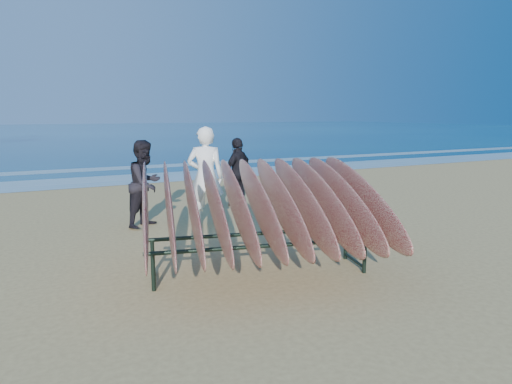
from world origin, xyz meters
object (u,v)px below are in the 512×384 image
person_white (206,177)px  person_dark_b (238,172)px  surfboard_rack (259,204)px  person_dark_a (145,184)px

person_white → person_dark_b: person_white is taller
surfboard_rack → person_white: person_white is taller
person_dark_a → surfboard_rack: bearing=-116.7°
surfboard_rack → person_white: 3.06m
surfboard_rack → person_dark_b: surfboard_rack is taller
person_dark_a → person_white: bearing=-61.4°
person_dark_a → person_dark_b: size_ratio=1.04×
surfboard_rack → person_white: size_ratio=1.88×
surfboard_rack → person_dark_b: (1.75, 4.58, -0.18)m
person_white → surfboard_rack: bearing=107.9°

